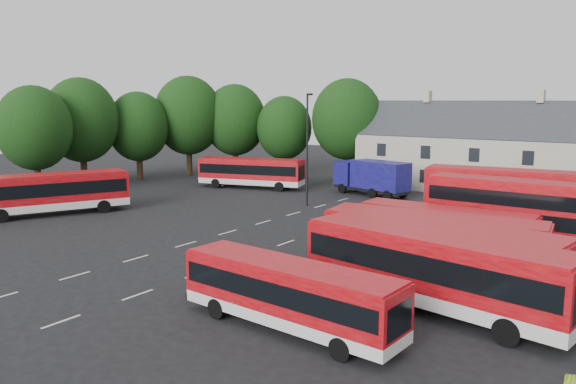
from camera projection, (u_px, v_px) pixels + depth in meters
name	position (u px, v px, depth m)	size (l,w,h in m)	color
ground	(208.00, 238.00, 37.44)	(140.00, 140.00, 0.00)	black
lane_markings	(256.00, 237.00, 37.61)	(5.15, 33.80, 0.01)	beige
treeline	(192.00, 122.00, 63.81)	(29.92, 32.59, 12.01)	black
terrace_houses	(537.00, 156.00, 52.84)	(35.70, 7.13, 10.06)	beige
bus_row_a	(289.00, 290.00, 22.26)	(9.83, 2.78, 2.75)	silver
bus_row_b	(433.00, 265.00, 24.25)	(12.37, 4.47, 3.42)	silver
bus_row_c	(438.00, 250.00, 26.86)	(12.26, 4.36, 3.39)	silver
bus_row_d	(433.00, 239.00, 29.45)	(11.52, 3.97, 3.19)	silver
bus_row_e	(445.00, 227.00, 32.93)	(10.16, 2.45, 2.87)	silver
bus_dd_south	(510.00, 208.00, 35.34)	(10.26, 2.42, 4.20)	silver
bus_dd_north	(502.00, 195.00, 39.66)	(10.79, 3.98, 4.32)	silver
bus_west	(51.00, 190.00, 44.69)	(7.28, 11.80, 3.32)	silver
bus_north	(251.00, 170.00, 58.28)	(11.26, 5.62, 3.11)	silver
box_truck	(372.00, 176.00, 53.77)	(8.09, 4.08, 3.39)	black
silver_car	(222.00, 178.00, 60.85)	(1.77, 4.40, 1.50)	#A3A6AA
lamppost	(307.00, 147.00, 48.17)	(0.67, 0.40, 9.67)	black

